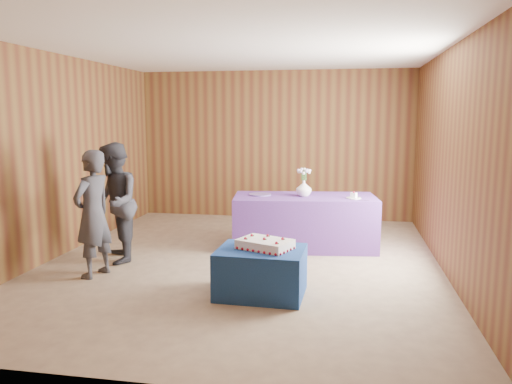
% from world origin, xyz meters
% --- Properties ---
extents(ground, '(6.00, 6.00, 0.00)m').
position_xyz_m(ground, '(0.00, 0.00, 0.00)').
color(ground, gray).
rests_on(ground, ground).
extents(room_shell, '(5.04, 6.04, 2.72)m').
position_xyz_m(room_shell, '(0.00, 0.00, 1.80)').
color(room_shell, brown).
rests_on(room_shell, ground).
extents(cake_table, '(0.92, 0.73, 0.50)m').
position_xyz_m(cake_table, '(0.44, -1.11, 0.25)').
color(cake_table, navy).
rests_on(cake_table, ground).
extents(serving_table, '(2.10, 1.15, 0.75)m').
position_xyz_m(serving_table, '(0.73, 0.92, 0.38)').
color(serving_table, '#5E348F').
rests_on(serving_table, ground).
extents(sheet_cake, '(0.66, 0.56, 0.13)m').
position_xyz_m(sheet_cake, '(0.48, -1.08, 0.55)').
color(sheet_cake, silver).
rests_on(sheet_cake, cake_table).
extents(vase, '(0.27, 0.27, 0.23)m').
position_xyz_m(vase, '(0.72, 0.91, 0.86)').
color(vase, white).
rests_on(vase, serving_table).
extents(flower_spray, '(0.20, 0.20, 0.15)m').
position_xyz_m(flower_spray, '(0.72, 0.91, 1.11)').
color(flower_spray, '#2F6E2C').
rests_on(flower_spray, vase).
extents(platter, '(0.39, 0.39, 0.02)m').
position_xyz_m(platter, '(0.09, 0.89, 0.76)').
color(platter, '#634A94').
rests_on(platter, serving_table).
extents(plate, '(0.21, 0.21, 0.01)m').
position_xyz_m(plate, '(1.41, 0.84, 0.76)').
color(plate, silver).
rests_on(plate, serving_table).
extents(cake_slice, '(0.10, 0.09, 0.09)m').
position_xyz_m(cake_slice, '(1.41, 0.83, 0.80)').
color(cake_slice, silver).
rests_on(cake_slice, plate).
extents(knife, '(0.26, 0.05, 0.00)m').
position_xyz_m(knife, '(1.48, 0.70, 0.75)').
color(knife, '#B7B7BC').
rests_on(knife, serving_table).
extents(guest_left, '(0.49, 0.62, 1.50)m').
position_xyz_m(guest_left, '(-1.60, -0.82, 0.75)').
color(guest_left, '#393A44').
rests_on(guest_left, ground).
extents(guest_right, '(0.87, 0.94, 1.55)m').
position_xyz_m(guest_right, '(-1.62, -0.22, 0.77)').
color(guest_right, '#32333C').
rests_on(guest_right, ground).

